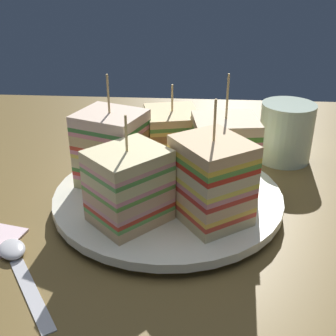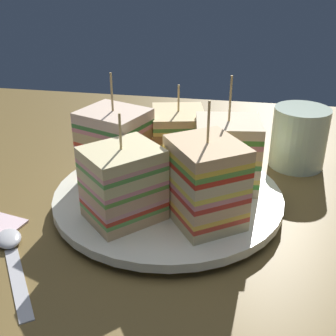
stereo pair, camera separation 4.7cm
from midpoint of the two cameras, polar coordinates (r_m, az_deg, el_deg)
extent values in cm
cube|color=brown|center=(49.89, -2.72, -5.88)|extent=(123.03, 81.26, 1.80)
cylinder|color=white|center=(49.21, -2.75, -4.61)|extent=(15.91, 15.91, 0.79)
cylinder|color=white|center=(48.76, -2.77, -3.73)|extent=(25.66, 25.66, 0.96)
cube|color=#D7BF86|center=(43.72, 2.53, -6.06)|extent=(8.95, 9.19, 1.08)
cube|color=#B2844C|center=(46.20, 0.23, -4.09)|extent=(5.04, 3.59, 1.08)
cube|color=#D3402D|center=(43.30, 2.55, -5.17)|extent=(8.95, 9.19, 0.52)
cube|color=#FDC749|center=(43.03, 2.57, -4.58)|extent=(8.95, 9.19, 0.52)
cube|color=#E6BC8E|center=(42.62, 2.59, -3.66)|extent=(8.95, 9.19, 1.08)
cube|color=#9E7242|center=(45.16, 0.24, -1.78)|extent=(5.04, 3.59, 1.08)
cube|color=red|center=(42.23, 2.61, -2.72)|extent=(8.95, 9.19, 0.52)
cube|color=pink|center=(41.98, 2.63, -2.10)|extent=(8.95, 9.19, 0.52)
cube|color=#EEDB54|center=(41.73, 2.64, -1.48)|extent=(8.95, 9.19, 0.52)
cube|color=beige|center=(41.36, 2.66, -0.50)|extent=(8.95, 9.19, 1.08)
cube|color=#B2844C|center=(43.97, 0.24, 1.25)|extent=(5.04, 3.59, 1.08)
cube|color=red|center=(41.00, 2.69, 0.49)|extent=(8.95, 9.19, 0.52)
cube|color=#5DA446|center=(40.78, 2.70, 1.15)|extent=(8.95, 9.19, 0.52)
cube|color=yellow|center=(40.56, 2.72, 1.81)|extent=(8.95, 9.19, 0.52)
cube|color=#E8BF8B|center=(40.23, 2.74, 2.85)|extent=(8.95, 9.19, 1.08)
cylinder|color=tan|center=(39.28, 2.82, 6.26)|extent=(0.24, 0.24, 4.03)
cube|color=beige|center=(50.39, 4.58, -1.38)|extent=(7.77, 6.95, 1.10)
cube|color=#B2844C|center=(50.03, 0.69, -1.51)|extent=(1.11, 5.89, 1.10)
cube|color=green|center=(50.01, 4.61, -0.53)|extent=(7.77, 6.95, 0.58)
cube|color=#E7CF58|center=(49.74, 4.64, 0.07)|extent=(7.77, 6.95, 0.58)
cube|color=beige|center=(49.37, 4.67, 0.95)|extent=(7.77, 6.95, 1.10)
cube|color=#B2844C|center=(49.01, 0.70, 0.84)|extent=(1.11, 5.89, 1.10)
cube|color=#449246|center=(49.02, 4.71, 1.84)|extent=(7.77, 6.95, 0.58)
cube|color=#E6C55C|center=(48.78, 4.74, 2.46)|extent=(7.77, 6.95, 0.58)
cube|color=#E2BD8D|center=(48.44, 4.77, 3.37)|extent=(7.77, 6.95, 1.10)
cube|color=#B2844C|center=(48.07, 0.72, 3.28)|extent=(1.11, 5.89, 1.10)
cube|color=pink|center=(48.12, 4.81, 4.30)|extent=(7.77, 6.95, 0.58)
cube|color=#4D9633|center=(47.90, 4.84, 4.94)|extent=(7.77, 6.95, 0.58)
cube|color=beige|center=(47.60, 4.87, 5.89)|extent=(7.77, 6.95, 1.10)
cylinder|color=tan|center=(46.62, 5.02, 9.38)|extent=(0.24, 0.24, 4.96)
cube|color=#D2BD83|center=(54.30, -2.19, 0.72)|extent=(7.59, 8.21, 0.90)
cube|color=#9E7242|center=(51.25, -1.73, -0.92)|extent=(5.96, 1.63, 0.90)
cube|color=#EECE58|center=(54.01, -2.20, 1.37)|extent=(7.59, 8.21, 0.46)
cube|color=#4A9035|center=(53.81, -2.21, 1.81)|extent=(7.59, 8.21, 0.46)
cube|color=pink|center=(53.62, -2.21, 2.26)|extent=(7.59, 8.21, 0.46)
cube|color=beige|center=(53.35, -2.23, 2.92)|extent=(7.59, 8.21, 0.90)
cube|color=#B2844C|center=(50.24, -1.77, 1.38)|extent=(5.96, 1.63, 0.90)
cube|color=red|center=(53.08, -2.24, 3.60)|extent=(7.59, 8.21, 0.46)
cube|color=#E5A8A1|center=(52.90, -2.25, 4.05)|extent=(7.59, 8.21, 0.46)
cube|color=#E1BF5C|center=(52.73, -2.26, 4.51)|extent=(7.59, 8.21, 0.46)
cube|color=beige|center=(52.48, -2.27, 5.20)|extent=(7.59, 8.21, 0.90)
cube|color=#9E7242|center=(49.32, -1.80, 3.77)|extent=(5.96, 1.63, 0.90)
cube|color=#E1C55F|center=(52.24, -2.28, 5.89)|extent=(7.59, 8.21, 0.46)
cube|color=#549641|center=(52.08, -2.29, 6.36)|extent=(7.59, 8.21, 0.46)
cube|color=#E9CA8C|center=(51.85, -2.31, 7.07)|extent=(7.59, 8.21, 0.90)
cylinder|color=tan|center=(51.20, -2.35, 9.24)|extent=(0.24, 0.24, 3.21)
cube|color=#D2C57B|center=(50.94, -9.88, -1.34)|extent=(8.69, 8.16, 1.19)
cube|color=#9E7242|center=(49.24, -6.56, -2.13)|extent=(2.35, 5.68, 1.19)
cube|color=pink|center=(50.56, -9.95, -0.51)|extent=(8.69, 8.16, 0.48)
cube|color=red|center=(50.35, -10.00, -0.02)|extent=(8.69, 8.16, 0.48)
cube|color=#428034|center=(50.14, -10.04, 0.47)|extent=(8.69, 8.16, 0.48)
cube|color=beige|center=(49.78, -10.11, 1.33)|extent=(8.69, 8.16, 1.19)
cube|color=#9E7242|center=(48.05, -6.72, 0.61)|extent=(2.35, 5.68, 1.19)
cube|color=#EBD04D|center=(49.44, -10.19, 2.20)|extent=(8.69, 8.16, 0.48)
cube|color=pink|center=(49.25, -10.23, 2.71)|extent=(8.69, 8.16, 0.48)
cube|color=red|center=(49.06, -10.28, 3.22)|extent=(8.69, 8.16, 0.48)
cube|color=#E0C07E|center=(48.74, -10.35, 4.12)|extent=(8.69, 8.16, 1.19)
cube|color=#9E7242|center=(46.97, -6.89, 3.49)|extent=(2.35, 5.68, 1.19)
cube|color=pink|center=(48.44, -10.43, 5.03)|extent=(8.69, 8.16, 0.48)
cube|color=#3D823B|center=(48.27, -10.48, 5.56)|extent=(8.69, 8.16, 0.48)
cube|color=beige|center=(47.98, -10.56, 6.49)|extent=(8.69, 8.16, 1.19)
cylinder|color=tan|center=(47.14, -10.84, 9.59)|extent=(0.24, 0.24, 4.24)
cube|color=#DCB47C|center=(43.84, -8.17, -6.21)|extent=(9.14, 9.15, 1.11)
cube|color=#B2844C|center=(45.46, -4.58, -4.71)|extent=(4.34, 4.28, 1.11)
cube|color=#65AC4D|center=(43.43, -8.23, -5.35)|extent=(9.14, 9.15, 0.45)
cube|color=red|center=(43.19, -8.27, -4.84)|extent=(9.14, 9.15, 0.45)
cube|color=#E2A19D|center=(42.96, -8.31, -4.33)|extent=(9.14, 9.15, 0.45)
cube|color=#E2B48D|center=(42.57, -8.38, -3.43)|extent=(9.14, 9.15, 1.11)
cube|color=#B2844C|center=(44.24, -4.69, -1.99)|extent=(4.34, 4.28, 1.11)
cube|color=#62A540|center=(42.19, -8.45, -2.51)|extent=(9.14, 9.15, 0.45)
cube|color=pink|center=(41.98, -8.49, -1.98)|extent=(9.14, 9.15, 0.45)
cube|color=beige|center=(41.62, -8.56, -1.04)|extent=(9.14, 9.15, 1.11)
cube|color=#B2844C|center=(43.32, -4.79, 0.34)|extent=(4.34, 4.28, 1.11)
cube|color=#57AA4D|center=(41.27, -8.63, -0.08)|extent=(9.14, 9.15, 0.45)
cube|color=#E9A4A2|center=(41.07, -8.67, 0.48)|extent=(9.14, 9.15, 0.45)
cube|color=beige|center=(40.74, -8.74, 1.47)|extent=(9.14, 9.15, 1.11)
cylinder|color=tan|center=(39.82, -8.97, 4.49)|extent=(0.24, 0.24, 3.53)
cylinder|color=#E1C467|center=(50.13, -0.20, -1.78)|extent=(5.73, 5.74, 0.48)
cylinder|color=#E3BF69|center=(50.16, -2.09, -1.33)|extent=(4.47, 4.46, 0.53)
cylinder|color=#EBD169|center=(49.45, -0.02, -0.90)|extent=(4.36, 4.38, 0.87)
cylinder|color=#D9C05E|center=(47.07, -1.38, -1.53)|extent=(4.72, 4.69, 0.83)
cube|color=silver|center=(40.26, -21.09, -15.30)|extent=(6.88, 8.96, 0.25)
ellipsoid|color=silver|center=(45.16, -22.90, -10.00)|extent=(3.91, 4.13, 1.00)
cylinder|color=silver|center=(60.20, 13.25, 4.59)|extent=(7.22, 7.22, 8.08)
cylinder|color=white|center=(60.82, 13.09, 3.15)|extent=(6.64, 6.64, 4.78)
camera|label=1|loc=(0.02, -92.86, -1.43)|focal=45.91mm
camera|label=2|loc=(0.02, 87.14, 1.43)|focal=45.91mm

